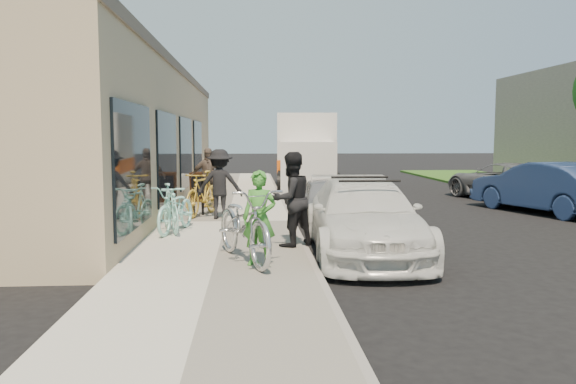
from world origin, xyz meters
name	(u,v)px	position (x,y,z in m)	size (l,w,h in m)	color
ground	(329,253)	(0.00, 0.00, 0.00)	(120.00, 120.00, 0.00)	black
sidewalk	(226,224)	(-2.00, 3.00, 0.07)	(3.00, 34.00, 0.15)	#B8B5A6
curb	(293,224)	(-0.45, 3.00, 0.07)	(0.12, 34.00, 0.13)	gray
storefront	(129,136)	(-5.24, 7.99, 2.12)	(3.60, 20.00, 4.22)	tan
bike_rack	(198,194)	(-2.72, 3.80, 0.70)	(0.23, 0.63, 0.92)	black
sandwich_board	(200,187)	(-2.97, 6.90, 0.61)	(0.57, 0.57, 0.90)	#31190D
sedan_white	(363,218)	(0.59, -0.17, 0.67)	(2.06, 4.69, 1.38)	silver
sedan_silver	(327,200)	(0.46, 3.80, 0.55)	(1.30, 3.22, 1.10)	#999A9E
moving_truck	(306,155)	(0.88, 13.37, 1.35)	(2.71, 6.32, 3.04)	silver
far_car_blue	(544,187)	(6.70, 4.94, 0.71)	(1.51, 4.34, 1.43)	navy
far_car_gray	(505,181)	(7.06, 8.12, 0.63)	(2.09, 4.53, 1.26)	#58595D
tandem_bike	(245,224)	(-1.53, -1.25, 0.74)	(0.78, 2.25, 1.18)	silver
woman_rider	(259,218)	(-1.30, -1.56, 0.88)	(0.53, 0.35, 1.46)	#3A892D
man_standing	(291,199)	(-0.70, -0.05, 1.00)	(0.83, 0.64, 1.70)	black
cruiser_bike_a	(170,208)	(-3.09, 1.64, 0.64)	(0.47, 1.65, 0.99)	#9CE9DC
cruiser_bike_b	(176,209)	(-2.97, 1.61, 0.63)	(0.64, 1.84, 0.97)	#9CE9DC
cruiser_bike_c	(203,193)	(-2.63, 3.97, 0.71)	(0.52, 1.86, 1.12)	gold
bystander_a	(220,184)	(-2.17, 3.43, 0.98)	(1.08, 0.62, 1.67)	black
bystander_b	(208,178)	(-2.62, 5.70, 0.98)	(0.97, 0.40, 1.65)	brown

